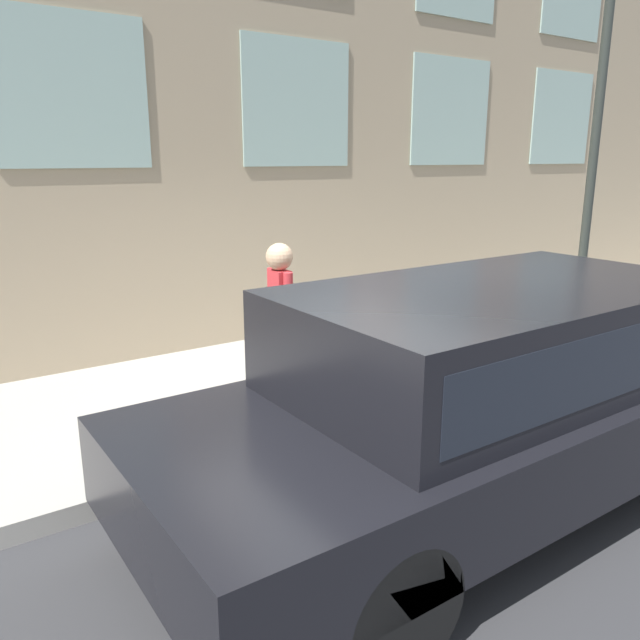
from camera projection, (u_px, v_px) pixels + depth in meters
The scene contains 6 objects.
ground_plane at pixel (346, 442), 5.75m from camera, with size 80.00×80.00×0.00m, color #38383A.
sidewalk at pixel (265, 386), 6.92m from camera, with size 2.99×60.00×0.17m.
fire_hydrant at pixel (358, 366), 6.16m from camera, with size 0.33×0.44×0.74m.
person at pixel (280, 310), 5.95m from camera, with size 0.39×0.26×1.61m.
parked_truck_charcoal_near at pixel (491, 377), 4.61m from camera, with size 2.03×5.28×1.66m.
street_lamp at pixel (604, 57), 7.80m from camera, with size 0.36×0.36×5.81m.
Camera 1 is at (-4.21, 3.19, 2.54)m, focal length 35.00 mm.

